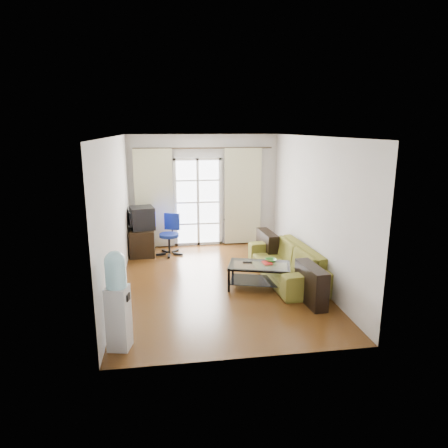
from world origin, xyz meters
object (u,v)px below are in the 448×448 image
at_px(tv_stand, 142,241).
at_px(crt_tv, 141,218).
at_px(task_chair, 170,243).
at_px(water_cooler, 117,299).
at_px(sofa, 286,262).
at_px(coffee_table, 259,273).

height_order(tv_stand, crt_tv, crt_tv).
relative_size(task_chair, water_cooler, 0.69).
xyz_separation_m(crt_tv, task_chair, (0.62, -0.10, -0.58)).
distance_m(sofa, water_cooler, 3.62).
xyz_separation_m(sofa, crt_tv, (-2.81, 1.98, 0.53)).
xyz_separation_m(tv_stand, task_chair, (0.62, -0.11, -0.03)).
relative_size(tv_stand, water_cooler, 0.61).
xyz_separation_m(coffee_table, water_cooler, (-2.30, -1.74, 0.42)).
bearing_deg(water_cooler, tv_stand, 101.25).
relative_size(sofa, task_chair, 2.47).
xyz_separation_m(sofa, water_cooler, (-2.92, -2.11, 0.38)).
relative_size(sofa, coffee_table, 1.86).
bearing_deg(coffee_table, water_cooler, -142.94).
xyz_separation_m(sofa, coffee_table, (-0.62, -0.37, -0.04)).
relative_size(crt_tv, water_cooler, 0.48).
bearing_deg(crt_tv, water_cooler, -103.52).
height_order(tv_stand, water_cooler, water_cooler).
xyz_separation_m(coffee_table, tv_stand, (-2.19, 2.36, 0.02)).
height_order(coffee_table, water_cooler, water_cooler).
height_order(sofa, task_chair, task_chair).
height_order(sofa, coffee_table, sofa).
xyz_separation_m(sofa, task_chair, (-2.19, 1.88, -0.05)).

